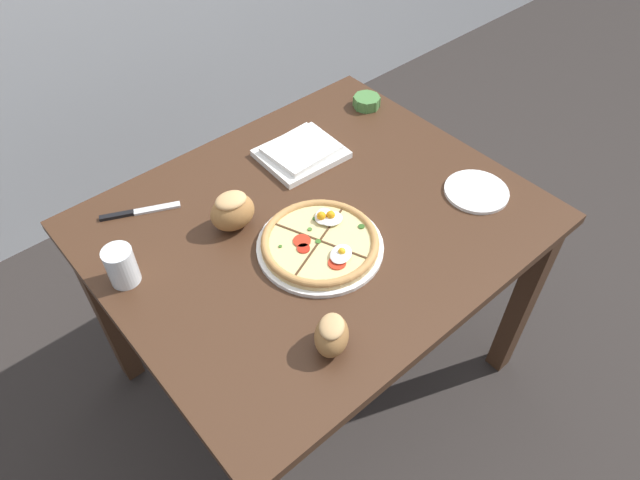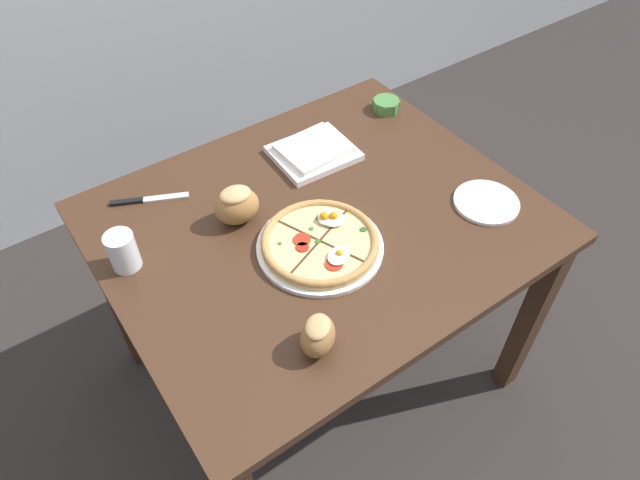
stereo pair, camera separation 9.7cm
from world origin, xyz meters
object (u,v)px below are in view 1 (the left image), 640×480
ramekin_bowl (367,101)px  knife_main (139,212)px  bread_piece_near (232,211)px  bread_piece_mid (332,334)px  dining_table (315,246)px  side_saucer (476,191)px  water_glass (122,268)px  pizza (320,243)px  napkin_folded (301,152)px

ramekin_bowl → knife_main: (-0.81, 0.04, -0.02)m
bread_piece_near → bread_piece_mid: bread_piece_near is taller
dining_table → knife_main: (-0.34, 0.33, 0.11)m
side_saucer → dining_table: bearing=152.0°
water_glass → pizza: bearing=-28.4°
napkin_folded → side_saucer: size_ratio=1.34×
bread_piece_near → knife_main: bread_piece_near is taller
bread_piece_near → knife_main: bearing=128.2°
dining_table → ramekin_bowl: (0.47, 0.29, 0.13)m
pizza → water_glass: (-0.42, 0.23, 0.03)m
dining_table → napkin_folded: 0.29m
bread_piece_mid → water_glass: bearing=118.1°
pizza → side_saucer: size_ratio=1.81×
side_saucer → pizza: bearing=164.7°
dining_table → bread_piece_mid: bread_piece_mid is taller
napkin_folded → water_glass: (-0.62, -0.09, 0.03)m
bread_piece_mid → side_saucer: bread_piece_mid is taller
bread_piece_mid → side_saucer: 0.65m
ramekin_bowl → water_glass: (-0.95, -0.15, 0.03)m
knife_main → napkin_folded: bearing=13.3°
ramekin_bowl → knife_main: size_ratio=0.45×
bread_piece_near → bread_piece_mid: 0.45m
water_glass → knife_main: bearing=53.8°
ramekin_bowl → water_glass: size_ratio=0.90×
napkin_folded → bread_piece_mid: 0.67m
ramekin_bowl → bread_piece_near: bearing=-165.2°
knife_main → side_saucer: size_ratio=1.12×
pizza → knife_main: size_ratio=1.61×
pizza → bread_piece_near: size_ratio=2.49×
dining_table → napkin_folded: size_ratio=4.66×
bread_piece_near → napkin_folded: bearing=19.0°
bread_piece_near → side_saucer: (0.58, -0.33, -0.05)m
dining_table → ramekin_bowl: bearing=31.6°
napkin_folded → side_saucer: 0.52m
pizza → side_saucer: (0.47, -0.13, -0.01)m
ramekin_bowl → napkin_folded: (-0.33, -0.06, -0.00)m
bread_piece_near → side_saucer: bearing=-29.8°
ramekin_bowl → napkin_folded: bearing=-169.3°
side_saucer → water_glass: bearing=158.2°
side_saucer → napkin_folded: bearing=121.0°
bread_piece_near → knife_main: 0.27m
bread_piece_near → water_glass: (-0.30, 0.02, -0.01)m
pizza → water_glass: size_ratio=3.19×
ramekin_bowl → side_saucer: (-0.06, -0.51, -0.01)m
knife_main → bread_piece_near: bearing=-26.8°
napkin_folded → bread_piece_mid: bread_piece_mid is taller
dining_table → pizza: size_ratio=3.47×
napkin_folded → bread_piece_near: 0.34m
dining_table → pizza: pizza is taller
napkin_folded → knife_main: size_ratio=1.20×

